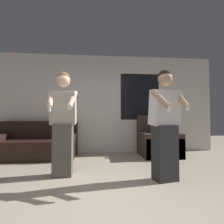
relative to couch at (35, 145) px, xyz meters
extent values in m
plane|color=tan|center=(1.38, -2.45, -0.29)|extent=(14.00, 14.00, 0.00)
cube|color=silver|center=(1.38, 0.52, 1.06)|extent=(6.84, 0.06, 2.70)
cube|color=black|center=(2.69, 0.48, 1.26)|extent=(1.10, 0.01, 1.30)
cube|color=black|center=(0.00, -0.05, -0.08)|extent=(1.91, 0.98, 0.42)
cube|color=black|center=(0.00, 0.33, 0.35)|extent=(1.91, 0.22, 0.44)
cube|color=black|center=(0.82, -0.05, -0.01)|extent=(0.28, 0.98, 0.56)
cube|color=#332823|center=(3.02, -0.10, -0.05)|extent=(0.91, 0.92, 0.47)
cube|color=#332823|center=(3.02, 0.25, 0.46)|extent=(0.91, 0.20, 0.55)
cube|color=#332823|center=(2.65, -0.10, 0.00)|extent=(0.18, 0.92, 0.57)
cube|color=#332823|center=(3.38, -0.10, 0.00)|extent=(0.18, 0.92, 0.57)
cube|color=#704275|center=(3.02, -0.15, 0.19)|extent=(0.77, 0.73, 0.01)
cube|color=#7A6656|center=(3.02, -0.04, 0.38)|extent=(0.36, 0.14, 0.36)
cube|color=#56514C|center=(0.92, -1.43, 0.13)|extent=(0.30, 0.24, 0.84)
cube|color=#ADA89E|center=(0.92, -1.46, 0.82)|extent=(0.41, 0.31, 0.57)
sphere|color=#DBAD8E|center=(0.92, -1.48, 1.26)|extent=(0.22, 0.22, 0.22)
sphere|color=brown|center=(0.92, -1.47, 1.30)|extent=(0.21, 0.21, 0.21)
cylinder|color=#DBAD8E|center=(0.75, -1.61, 0.94)|extent=(0.14, 0.36, 0.32)
cube|color=white|center=(0.77, -1.76, 0.81)|extent=(0.04, 0.04, 0.13)
cylinder|color=#DBAD8E|center=(1.08, -1.61, 0.94)|extent=(0.14, 0.36, 0.32)
cube|color=white|center=(1.06, -1.76, 0.81)|extent=(0.04, 0.04, 0.08)
cube|color=#28282D|center=(2.49, -1.78, 0.12)|extent=(0.38, 0.31, 0.83)
cube|color=silver|center=(2.50, -1.80, 0.80)|extent=(0.49, 0.38, 0.55)
sphere|color=#A37A5B|center=(2.50, -1.81, 1.24)|extent=(0.22, 0.22, 0.22)
sphere|color=black|center=(2.50, -1.80, 1.28)|extent=(0.21, 0.21, 0.21)
cylinder|color=#A37A5B|center=(2.35, -1.99, 0.92)|extent=(0.21, 0.36, 0.31)
cube|color=white|center=(2.41, -2.13, 0.80)|extent=(0.04, 0.04, 0.13)
cylinder|color=#A37A5B|center=(2.71, -1.91, 0.92)|extent=(0.10, 0.36, 0.31)
cube|color=white|center=(2.71, -2.06, 0.80)|extent=(0.05, 0.05, 0.08)
camera|label=1|loc=(1.45, -4.37, 0.64)|focal=28.00mm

